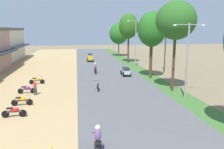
# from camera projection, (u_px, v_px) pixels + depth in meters

# --- Properties ---
(shophouse_far) EXTENTS (7.55, 13.74, 6.90)m
(shophouse_far) POSITION_uv_depth(u_px,v_px,m) (2.00, 45.00, 47.03)
(shophouse_far) COLOR beige
(shophouse_far) RESTS_ON ground
(parked_motorbike_nearest) EXTENTS (1.80, 0.54, 0.94)m
(parked_motorbike_nearest) POSITION_uv_depth(u_px,v_px,m) (14.00, 111.00, 16.74)
(parked_motorbike_nearest) COLOR black
(parked_motorbike_nearest) RESTS_ON dirt_shoulder
(parked_motorbike_second) EXTENTS (1.80, 0.54, 0.94)m
(parked_motorbike_second) POSITION_uv_depth(u_px,v_px,m) (22.00, 100.00, 19.34)
(parked_motorbike_second) COLOR black
(parked_motorbike_second) RESTS_ON dirt_shoulder
(parked_motorbike_third) EXTENTS (1.80, 0.54, 0.94)m
(parked_motorbike_third) POSITION_uv_depth(u_px,v_px,m) (27.00, 89.00, 23.01)
(parked_motorbike_third) COLOR black
(parked_motorbike_third) RESTS_ON dirt_shoulder
(parked_motorbike_fourth) EXTENTS (1.80, 0.54, 0.94)m
(parked_motorbike_fourth) POSITION_uv_depth(u_px,v_px,m) (37.00, 80.00, 27.04)
(parked_motorbike_fourth) COLOR black
(parked_motorbike_fourth) RESTS_ON dirt_shoulder
(pedestrian_on_shoulder) EXTENTS (0.42, 0.35, 1.62)m
(pedestrian_on_shoulder) POSITION_uv_depth(u_px,v_px,m) (35.00, 86.00, 22.38)
(pedestrian_on_shoulder) COLOR #33333D
(pedestrian_on_shoulder) RESTS_ON dirt_shoulder
(median_tree_second) EXTENTS (4.09, 4.09, 9.37)m
(median_tree_second) POSITION_uv_depth(u_px,v_px,m) (176.00, 21.00, 22.76)
(median_tree_second) COLOR #4C351E
(median_tree_second) RESTS_ON median_strip
(median_tree_third) EXTENTS (3.76, 3.76, 8.84)m
(median_tree_third) POSITION_uv_depth(u_px,v_px,m) (152.00, 30.00, 29.45)
(median_tree_third) COLOR #4C351E
(median_tree_third) RESTS_ON median_strip
(median_tree_fourth) EXTENTS (3.74, 3.74, 9.54)m
(median_tree_fourth) POSITION_uv_depth(u_px,v_px,m) (129.00, 26.00, 43.19)
(median_tree_fourth) COLOR #4C351E
(median_tree_fourth) RESTS_ON median_strip
(median_tree_fifth) EXTENTS (4.62, 4.62, 8.06)m
(median_tree_fifth) POSITION_uv_depth(u_px,v_px,m) (119.00, 34.00, 54.67)
(median_tree_fifth) COLOR #4C351E
(median_tree_fifth) RESTS_ON median_strip
(streetlamp_near) EXTENTS (3.16, 0.20, 7.07)m
(streetlamp_near) POSITION_uv_depth(u_px,v_px,m) (187.00, 55.00, 20.91)
(streetlamp_near) COLOR gray
(streetlamp_near) RESTS_ON median_strip
(streetlamp_mid) EXTENTS (3.16, 0.20, 8.11)m
(streetlamp_mid) POSITION_uv_depth(u_px,v_px,m) (136.00, 40.00, 39.02)
(streetlamp_mid) COLOR gray
(streetlamp_mid) RESTS_ON median_strip
(streetlamp_far) EXTENTS (3.16, 0.20, 7.06)m
(streetlamp_far) POSITION_uv_depth(u_px,v_px,m) (114.00, 38.00, 61.48)
(streetlamp_far) COLOR gray
(streetlamp_far) RESTS_ON median_strip
(utility_pole_near) EXTENTS (1.80, 0.20, 8.90)m
(utility_pole_near) POSITION_uv_depth(u_px,v_px,m) (165.00, 42.00, 34.06)
(utility_pole_near) COLOR brown
(utility_pole_near) RESTS_ON ground
(car_sedan_silver) EXTENTS (1.10, 2.26, 1.19)m
(car_sedan_silver) POSITION_uv_depth(u_px,v_px,m) (126.00, 71.00, 31.87)
(car_sedan_silver) COLOR #B7BCC1
(car_sedan_silver) RESTS_ON road_strip
(car_van_yellow) EXTENTS (1.19, 2.41, 1.67)m
(car_van_yellow) POSITION_uv_depth(u_px,v_px,m) (90.00, 57.00, 46.16)
(car_van_yellow) COLOR gold
(car_van_yellow) RESTS_ON road_strip
(motorbike_foreground_rider) EXTENTS (0.54, 1.80, 1.66)m
(motorbike_foreground_rider) POSITION_uv_depth(u_px,v_px,m) (98.00, 140.00, 11.74)
(motorbike_foreground_rider) COLOR black
(motorbike_foreground_rider) RESTS_ON road_strip
(motorbike_ahead_second) EXTENTS (0.54, 1.80, 0.94)m
(motorbike_ahead_second) POSITION_uv_depth(u_px,v_px,m) (98.00, 85.00, 24.32)
(motorbike_ahead_second) COLOR black
(motorbike_ahead_second) RESTS_ON road_strip
(motorbike_ahead_third) EXTENTS (0.54, 1.80, 1.66)m
(motorbike_ahead_third) POSITION_uv_depth(u_px,v_px,m) (95.00, 69.00, 33.28)
(motorbike_ahead_third) COLOR black
(motorbike_ahead_third) RESTS_ON road_strip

